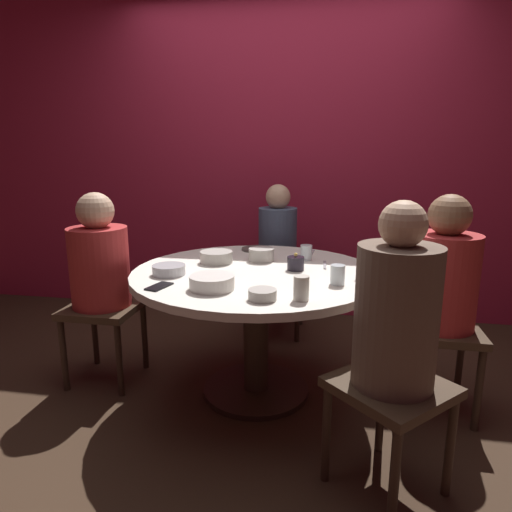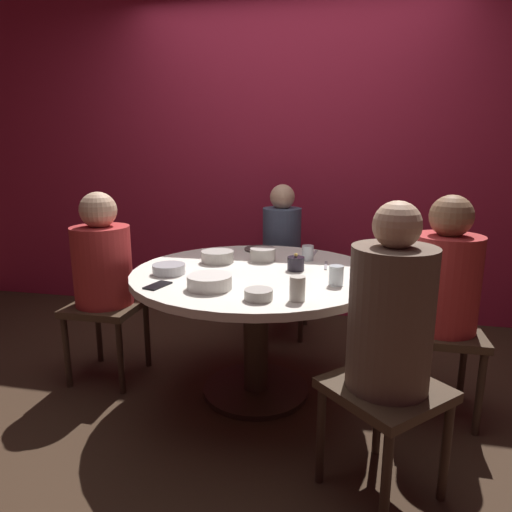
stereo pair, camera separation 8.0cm
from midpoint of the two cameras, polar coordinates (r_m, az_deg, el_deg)
name	(u,v)px [view 2 (the right image)]	position (r m, az deg, el deg)	size (l,w,h in m)	color
ground_plane	(256,391)	(2.70, 0.89, -16.84)	(8.00, 8.00, 0.00)	#382619
back_wall	(292,158)	(3.72, 5.23, 12.34)	(6.00, 0.10, 2.60)	maroon
dining_table	(256,297)	(2.46, 0.94, -5.19)	(1.34, 1.34, 0.72)	silver
seated_diner_left	(103,265)	(2.74, -18.15, -1.10)	(0.40, 0.40, 1.13)	#3F2D1E
seated_diner_back	(282,243)	(3.30, 3.99, 1.67)	(0.40, 0.40, 1.12)	#3F2D1E
seated_diner_right	(445,282)	(2.43, 23.76, -3.10)	(0.40, 0.40, 1.15)	#3F2D1E
seated_diner_front_right	(390,323)	(1.77, 17.95, -8.11)	(0.57, 0.57, 1.18)	#3F2D1E
candle_holder	(296,264)	(2.42, 6.03, -0.97)	(0.09, 0.09, 0.10)	black
wine_glass	(365,252)	(2.34, 14.64, 0.45)	(0.08, 0.08, 0.18)	silver
dinner_plate	(260,249)	(2.92, 1.27, 0.89)	(0.20, 0.20, 0.01)	#4C4742
cell_phone	(158,285)	(2.18, -11.37, -3.69)	(0.07, 0.14, 0.01)	black
bowl_serving_large	(169,269)	(2.38, -10.08, -1.65)	(0.17, 0.17, 0.05)	#B7B7BC
bowl_salad_center	(210,282)	(2.10, -4.84, -3.30)	(0.21, 0.21, 0.06)	silver
bowl_small_white	(263,255)	(2.63, 1.73, 0.18)	(0.15, 0.15, 0.07)	#B2ADA3
bowl_sauce_side	(217,257)	(2.60, -4.05, -0.08)	(0.19, 0.19, 0.07)	#B2ADA3
bowl_rice_portion	(259,295)	(1.94, 1.51, -4.93)	(0.12, 0.12, 0.05)	#B2ADA3
cup_near_candle	(336,276)	(2.18, 11.20, -2.46)	(0.07, 0.07, 0.10)	silver
cup_by_left_diner	(297,289)	(1.93, 6.47, -4.14)	(0.07, 0.07, 0.11)	beige
cup_by_right_diner	(308,253)	(2.65, 7.46, 0.39)	(0.07, 0.07, 0.09)	silver
fork_near_plate	(326,265)	(2.55, 9.76, -1.20)	(0.02, 0.18, 0.01)	#B7B7BC
knife_near_plate	(314,253)	(2.84, 8.23, 0.33)	(0.02, 0.18, 0.01)	#B7B7BC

